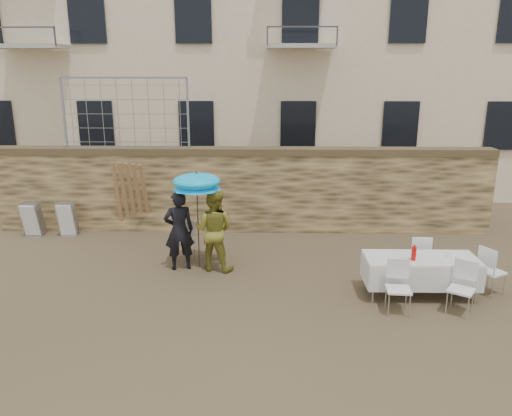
{
  "coord_description": "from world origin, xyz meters",
  "views": [
    {
      "loc": [
        0.61,
        -7.87,
        4.22
      ],
      "look_at": [
        0.4,
        2.2,
        1.4
      ],
      "focal_mm": 35.0,
      "sensor_mm": 36.0,
      "label": 1
    }
  ],
  "objects_px": {
    "banquet_table": "(421,259)",
    "table_chair_front_left": "(399,288)",
    "table_chair_back": "(418,257)",
    "man_suit": "(179,231)",
    "couple_chair_left": "(184,239)",
    "soda_bottle": "(414,254)",
    "table_chair_front_right": "(461,289)",
    "chair_stack_left": "(35,217)",
    "woman_dress": "(214,230)",
    "umbrella": "(197,184)",
    "couple_chair_right": "(215,240)",
    "chair_stack_right": "(69,218)",
    "table_chair_side": "(492,270)"
  },
  "relations": [
    {
      "from": "umbrella",
      "to": "chair_stack_right",
      "type": "relative_size",
      "value": 2.16
    },
    {
      "from": "man_suit",
      "to": "table_chair_side",
      "type": "relative_size",
      "value": 1.82
    },
    {
      "from": "table_chair_front_right",
      "to": "chair_stack_right",
      "type": "xyz_separation_m",
      "value": [
        -8.6,
        4.24,
        -0.02
      ]
    },
    {
      "from": "couple_chair_left",
      "to": "chair_stack_right",
      "type": "xyz_separation_m",
      "value": [
        -3.29,
        1.72,
        -0.02
      ]
    },
    {
      "from": "table_chair_side",
      "to": "chair_stack_left",
      "type": "distance_m",
      "value": 10.94
    },
    {
      "from": "banquet_table",
      "to": "chair_stack_right",
      "type": "bearing_deg",
      "value": 156.72
    },
    {
      "from": "table_chair_back",
      "to": "chair_stack_left",
      "type": "height_order",
      "value": "table_chair_back"
    },
    {
      "from": "couple_chair_left",
      "to": "chair_stack_left",
      "type": "xyz_separation_m",
      "value": [
        -4.19,
        1.72,
        -0.02
      ]
    },
    {
      "from": "umbrella",
      "to": "chair_stack_left",
      "type": "xyz_separation_m",
      "value": [
        -4.59,
        2.17,
        -1.41
      ]
    },
    {
      "from": "man_suit",
      "to": "table_chair_front_left",
      "type": "height_order",
      "value": "man_suit"
    },
    {
      "from": "table_chair_front_left",
      "to": "table_chair_back",
      "type": "relative_size",
      "value": 1.0
    },
    {
      "from": "woman_dress",
      "to": "chair_stack_right",
      "type": "relative_size",
      "value": 1.94
    },
    {
      "from": "table_chair_front_left",
      "to": "chair_stack_right",
      "type": "distance_m",
      "value": 8.62
    },
    {
      "from": "man_suit",
      "to": "couple_chair_right",
      "type": "bearing_deg",
      "value": -158.74
    },
    {
      "from": "couple_chair_left",
      "to": "soda_bottle",
      "type": "xyz_separation_m",
      "value": [
        4.62,
        -1.91,
        0.43
      ]
    },
    {
      "from": "man_suit",
      "to": "umbrella",
      "type": "bearing_deg",
      "value": 177.14
    },
    {
      "from": "umbrella",
      "to": "table_chair_front_right",
      "type": "xyz_separation_m",
      "value": [
        4.92,
        -2.06,
        -1.39
      ]
    },
    {
      "from": "table_chair_front_right",
      "to": "woman_dress",
      "type": "bearing_deg",
      "value": -169.29
    },
    {
      "from": "woman_dress",
      "to": "table_chair_side",
      "type": "distance_m",
      "value": 5.59
    },
    {
      "from": "woman_dress",
      "to": "soda_bottle",
      "type": "xyz_separation_m",
      "value": [
        3.87,
        -1.36,
        0.01
      ]
    },
    {
      "from": "man_suit",
      "to": "couple_chair_left",
      "type": "height_order",
      "value": "man_suit"
    },
    {
      "from": "table_chair_back",
      "to": "chair_stack_right",
      "type": "relative_size",
      "value": 1.04
    },
    {
      "from": "banquet_table",
      "to": "table_chair_front_left",
      "type": "distance_m",
      "value": 0.99
    },
    {
      "from": "couple_chair_left",
      "to": "couple_chair_right",
      "type": "height_order",
      "value": "same"
    },
    {
      "from": "couple_chair_left",
      "to": "banquet_table",
      "type": "xyz_separation_m",
      "value": [
        4.82,
        -1.76,
        0.25
      ]
    },
    {
      "from": "soda_bottle",
      "to": "man_suit",
      "type": "bearing_deg",
      "value": 163.53
    },
    {
      "from": "couple_chair_left",
      "to": "umbrella",
      "type": "bearing_deg",
      "value": 105.17
    },
    {
      "from": "couple_chair_right",
      "to": "chair_stack_right",
      "type": "height_order",
      "value": "couple_chair_right"
    },
    {
      "from": "couple_chair_right",
      "to": "chair_stack_left",
      "type": "height_order",
      "value": "couple_chair_right"
    },
    {
      "from": "table_chair_front_left",
      "to": "table_chair_front_right",
      "type": "bearing_deg",
      "value": 4.52
    },
    {
      "from": "man_suit",
      "to": "banquet_table",
      "type": "xyz_separation_m",
      "value": [
        4.82,
        -1.21,
        -0.14
      ]
    },
    {
      "from": "couple_chair_left",
      "to": "table_chair_front_right",
      "type": "height_order",
      "value": "same"
    },
    {
      "from": "soda_bottle",
      "to": "table_chair_back",
      "type": "relative_size",
      "value": 0.27
    },
    {
      "from": "umbrella",
      "to": "table_chair_side",
      "type": "xyz_separation_m",
      "value": [
        5.82,
        -1.21,
        -1.39
      ]
    },
    {
      "from": "table_chair_front_left",
      "to": "banquet_table",
      "type": "bearing_deg",
      "value": 55.86
    },
    {
      "from": "umbrella",
      "to": "table_chair_back",
      "type": "bearing_deg",
      "value": -6.36
    },
    {
      "from": "man_suit",
      "to": "table_chair_side",
      "type": "height_order",
      "value": "man_suit"
    },
    {
      "from": "woman_dress",
      "to": "couple_chair_left",
      "type": "xyz_separation_m",
      "value": [
        -0.75,
        0.55,
        -0.41
      ]
    },
    {
      "from": "woman_dress",
      "to": "chair_stack_left",
      "type": "height_order",
      "value": "woman_dress"
    },
    {
      "from": "woman_dress",
      "to": "umbrella",
      "type": "relative_size",
      "value": 0.9
    },
    {
      "from": "man_suit",
      "to": "table_chair_side",
      "type": "xyz_separation_m",
      "value": [
        6.22,
        -1.11,
        -0.4
      ]
    },
    {
      "from": "soda_bottle",
      "to": "table_chair_back",
      "type": "height_order",
      "value": "soda_bottle"
    },
    {
      "from": "table_chair_front_left",
      "to": "chair_stack_right",
      "type": "xyz_separation_m",
      "value": [
        -7.5,
        4.24,
        -0.02
      ]
    },
    {
      "from": "man_suit",
      "to": "table_chair_front_right",
      "type": "distance_m",
      "value": 5.68
    },
    {
      "from": "soda_bottle",
      "to": "chair_stack_left",
      "type": "xyz_separation_m",
      "value": [
        -8.8,
        3.64,
        -0.45
      ]
    },
    {
      "from": "couple_chair_left",
      "to": "soda_bottle",
      "type": "distance_m",
      "value": 5.02
    },
    {
      "from": "table_chair_front_right",
      "to": "chair_stack_left",
      "type": "height_order",
      "value": "table_chair_front_right"
    },
    {
      "from": "man_suit",
      "to": "table_chair_front_right",
      "type": "bearing_deg",
      "value": 142.82
    },
    {
      "from": "umbrella",
      "to": "banquet_table",
      "type": "distance_m",
      "value": 4.75
    },
    {
      "from": "woman_dress",
      "to": "soda_bottle",
      "type": "bearing_deg",
      "value": 175.76
    }
  ]
}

